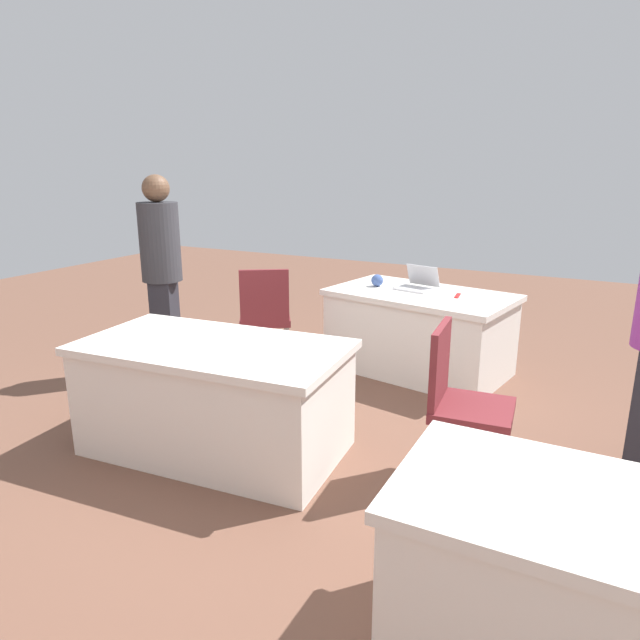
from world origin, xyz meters
The scene contains 10 objects.
ground_plane centered at (0.00, 0.00, 0.00)m, with size 14.40×14.40×0.00m, color brown.
table_foreground centered at (-0.13, -1.95, 0.36)m, with size 1.69×1.17×0.73m.
table_mid_left centered at (-1.72, 0.87, 0.36)m, with size 1.53×0.76×0.73m.
table_mid_right centered at (0.58, 0.07, 0.36)m, with size 1.75×1.03×0.73m.
chair_tucked_right centered at (-0.90, -0.27, 0.54)m, with size 0.48×0.48×0.94m.
chair_aisle centered at (1.08, -1.30, 0.55)m, with size 0.61×0.61×0.95m.
person_organiser centered at (1.85, -0.89, 0.97)m, with size 0.45×0.45×1.73m.
laptop_silver centered at (-0.05, -2.06, 0.77)m, with size 0.38×0.36×0.21m.
yarn_ball centered at (0.31, -2.01, 0.78)m, with size 0.11×0.11×0.11m, color #3F5999.
scissors_red centered at (-0.45, -1.95, 0.73)m, with size 0.18×0.04×0.01m, color red.
Camera 1 is at (-1.57, 2.73, 1.81)m, focal length 31.69 mm.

